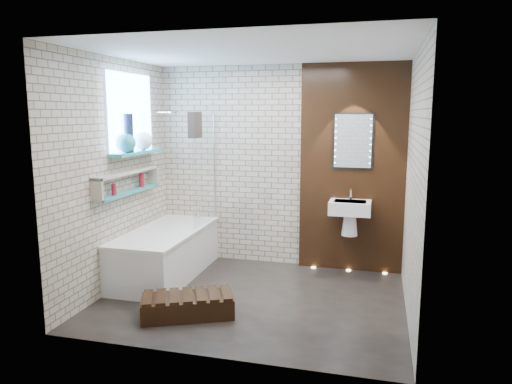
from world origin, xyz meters
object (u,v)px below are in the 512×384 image
(bath_screen, at_px, (204,170))
(washbasin, at_px, (350,212))
(led_mirror, at_px, (353,141))
(walnut_step, at_px, (188,306))
(bathtub, at_px, (166,253))

(bath_screen, xyz_separation_m, washbasin, (1.82, 0.18, -0.49))
(bath_screen, height_order, led_mirror, led_mirror)
(led_mirror, distance_m, walnut_step, 2.80)
(bathtub, distance_m, led_mirror, 2.68)
(bathtub, distance_m, bath_screen, 1.14)
(bathtub, height_order, bath_screen, bath_screen)
(led_mirror, bearing_deg, bath_screen, -169.34)
(washbasin, xyz_separation_m, walnut_step, (-1.46, -1.67, -0.69))
(bathtub, xyz_separation_m, walnut_step, (0.72, -1.04, -0.19))
(bathtub, distance_m, walnut_step, 1.28)
(bathtub, height_order, walnut_step, bathtub)
(bath_screen, relative_size, walnut_step, 1.57)
(washbasin, bearing_deg, bathtub, -163.99)
(bathtub, bearing_deg, led_mirror, 19.78)
(bathtub, xyz_separation_m, washbasin, (2.17, 0.62, 0.50))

